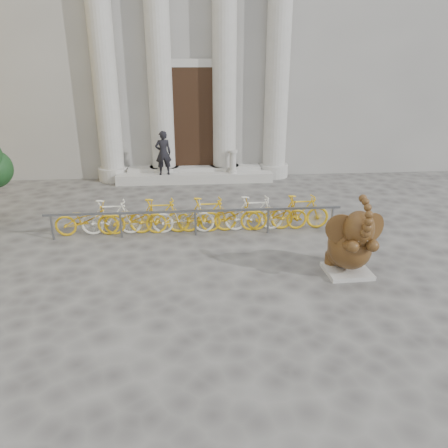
{
  "coord_description": "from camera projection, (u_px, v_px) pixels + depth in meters",
  "views": [
    {
      "loc": [
        -0.23,
        -7.31,
        4.61
      ],
      "look_at": [
        0.52,
        1.73,
        1.1
      ],
      "focal_mm": 35.0,
      "sensor_mm": 36.0,
      "label": 1
    }
  ],
  "objects": [
    {
      "name": "ground",
      "position": [
        205.0,
        309.0,
        8.48
      ],
      "size": [
        80.0,
        80.0,
        0.0
      ],
      "primitive_type": "plane",
      "color": "#474442",
      "rests_on": "ground"
    },
    {
      "name": "classical_building",
      "position": [
        189.0,
        24.0,
        20.19
      ],
      "size": [
        22.0,
        10.7,
        12.0
      ],
      "color": "gray",
      "rests_on": "ground"
    },
    {
      "name": "entrance_steps",
      "position": [
        195.0,
        176.0,
        17.15
      ],
      "size": [
        6.0,
        1.2,
        0.36
      ],
      "primitive_type": "cube",
      "color": "#A8A59E",
      "rests_on": "ground"
    },
    {
      "name": "elephant_statue",
      "position": [
        351.0,
        245.0,
        9.61
      ],
      "size": [
        1.31,
        1.46,
        1.96
      ],
      "rotation": [
        0.0,
        0.0,
        0.04
      ],
      "color": "#A8A59E",
      "rests_on": "ground"
    },
    {
      "name": "bike_rack",
      "position": [
        195.0,
        215.0,
        12.03
      ],
      "size": [
        8.0,
        0.53,
        1.0
      ],
      "color": "slate",
      "rests_on": "ground"
    },
    {
      "name": "pedestrian",
      "position": [
        163.0,
        153.0,
        16.37
      ],
      "size": [
        0.68,
        0.52,
        1.66
      ],
      "primitive_type": "imported",
      "rotation": [
        0.0,
        0.0,
        3.36
      ],
      "color": "black",
      "rests_on": "entrance_steps"
    },
    {
      "name": "balustrade_post",
      "position": [
        233.0,
        162.0,
        16.77
      ],
      "size": [
        0.36,
        0.36,
        0.88
      ],
      "color": "#A8A59E",
      "rests_on": "entrance_steps"
    }
  ]
}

